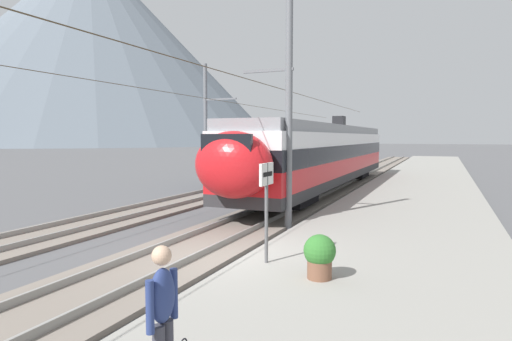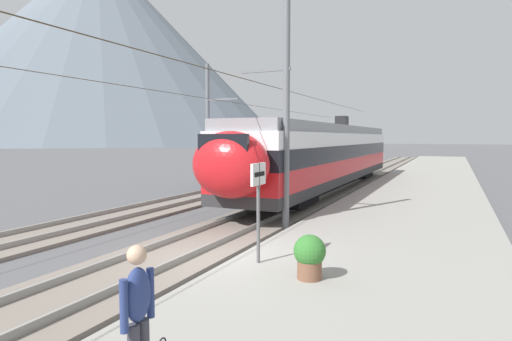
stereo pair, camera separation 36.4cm
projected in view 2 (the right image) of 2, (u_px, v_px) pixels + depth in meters
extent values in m
plane|color=#565659|center=(210.00, 263.00, 10.97)|extent=(400.00, 400.00, 0.00)
cube|color=gray|center=(367.00, 278.00, 9.31)|extent=(120.00, 6.18, 0.32)
cube|color=slate|center=(172.00, 255.00, 11.45)|extent=(120.00, 3.00, 0.12)
cube|color=gray|center=(195.00, 253.00, 11.14)|extent=(120.00, 0.07, 0.16)
cube|color=gray|center=(150.00, 247.00, 11.74)|extent=(120.00, 0.07, 0.16)
cube|color=slate|center=(37.00, 236.00, 13.60)|extent=(120.00, 3.00, 0.12)
cube|color=gray|center=(53.00, 234.00, 13.29)|extent=(120.00, 0.07, 0.16)
cube|color=gray|center=(21.00, 230.00, 13.89)|extent=(120.00, 0.07, 0.16)
cube|color=#2D2D30|center=(327.00, 176.00, 25.24)|extent=(22.86, 2.99, 0.45)
cube|color=red|center=(327.00, 165.00, 25.19)|extent=(22.86, 2.99, 0.85)
cube|color=black|center=(327.00, 151.00, 25.13)|extent=(22.86, 3.03, 0.75)
cube|color=white|center=(327.00, 139.00, 25.08)|extent=(22.86, 2.99, 0.65)
cube|color=gray|center=(328.00, 130.00, 25.03)|extent=(22.56, 2.79, 0.45)
cube|color=black|center=(283.00, 199.00, 18.86)|extent=(2.80, 2.39, 0.42)
cube|color=black|center=(353.00, 174.00, 31.70)|extent=(2.80, 2.39, 0.42)
ellipsoid|color=red|center=(230.00, 165.00, 14.29)|extent=(1.80, 2.75, 2.25)
cube|color=black|center=(223.00, 152.00, 13.80)|extent=(0.16, 1.80, 1.19)
cube|color=black|center=(342.00, 122.00, 28.09)|extent=(0.90, 0.70, 0.70)
cube|color=#2D2D30|center=(301.00, 163.00, 36.96)|extent=(25.59, 2.90, 0.45)
cube|color=#1E429E|center=(301.00, 156.00, 36.91)|extent=(25.59, 2.90, 0.85)
cube|color=black|center=(302.00, 147.00, 36.85)|extent=(25.59, 2.94, 0.75)
cube|color=white|center=(302.00, 138.00, 36.79)|extent=(25.59, 2.90, 0.65)
cube|color=gray|center=(302.00, 132.00, 36.75)|extent=(25.29, 2.70, 0.45)
cube|color=black|center=(264.00, 176.00, 29.81)|extent=(2.80, 2.32, 0.42)
cube|color=black|center=(326.00, 163.00, 44.18)|extent=(2.80, 2.32, 0.42)
ellipsoid|color=#1E429E|center=(227.00, 153.00, 24.77)|extent=(1.80, 2.67, 2.25)
cube|color=black|center=(222.00, 146.00, 24.28)|extent=(0.16, 1.74, 1.19)
cube|color=black|center=(315.00, 126.00, 40.18)|extent=(0.90, 0.70, 0.70)
cylinder|color=slate|center=(286.00, 116.00, 14.54)|extent=(0.24, 0.24, 7.82)
cube|color=slate|center=(265.00, 70.00, 14.74)|extent=(0.10, 1.84, 0.10)
cylinder|color=#473823|center=(245.00, 79.00, 15.08)|extent=(43.33, 0.02, 0.02)
cylinder|color=slate|center=(208.00, 127.00, 26.52)|extent=(0.24, 0.24, 7.64)
cube|color=slate|center=(222.00, 99.00, 25.99)|extent=(0.10, 2.25, 0.10)
cylinder|color=#473823|center=(236.00, 103.00, 25.60)|extent=(43.33, 0.02, 0.02)
cylinder|color=#59595B|center=(258.00, 213.00, 9.79)|extent=(0.08, 0.08, 2.29)
cube|color=silver|center=(258.00, 174.00, 9.72)|extent=(0.70, 0.06, 0.50)
cube|color=black|center=(260.00, 174.00, 9.70)|extent=(0.52, 0.01, 0.10)
ellipsoid|color=navy|center=(138.00, 295.00, 4.77)|extent=(0.36, 0.22, 0.62)
sphere|color=tan|center=(137.00, 255.00, 4.73)|extent=(0.22, 0.22, 0.22)
cylinder|color=navy|center=(124.00, 306.00, 4.57)|extent=(0.09, 0.09, 0.58)
cylinder|color=navy|center=(150.00, 293.00, 4.97)|extent=(0.09, 0.09, 0.58)
cylinder|color=brown|center=(309.00, 270.00, 8.73)|extent=(0.50, 0.50, 0.38)
sphere|color=#33752D|center=(310.00, 251.00, 8.70)|extent=(0.66, 0.66, 0.66)
sphere|color=#DB5193|center=(310.00, 244.00, 8.69)|extent=(0.36, 0.36, 0.36)
cone|color=slate|center=(100.00, 47.00, 198.16)|extent=(169.95, 169.95, 88.89)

